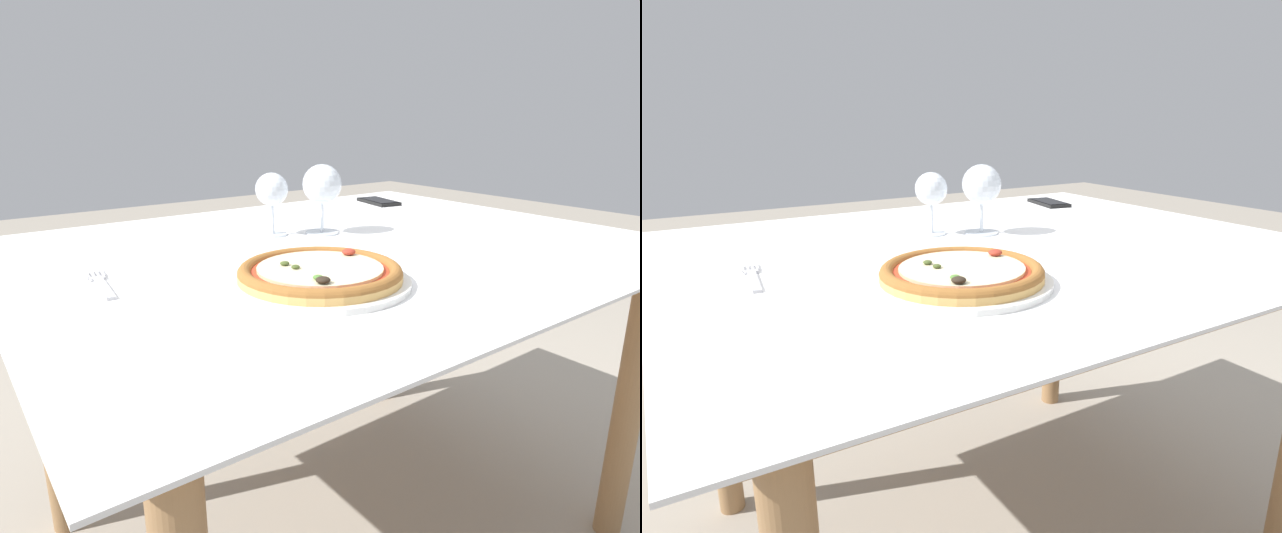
# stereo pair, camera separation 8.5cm
# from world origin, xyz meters

# --- Properties ---
(ground_plane) EXTENTS (10.00, 10.00, 0.00)m
(ground_plane) POSITION_xyz_m (0.00, 0.00, 0.00)
(ground_plane) COLOR #9E9384
(dining_table) EXTENTS (1.28, 1.03, 0.72)m
(dining_table) POSITION_xyz_m (0.00, 0.00, 0.64)
(dining_table) COLOR #997047
(dining_table) RESTS_ON ground_plane
(pizza_plate) EXTENTS (0.29, 0.29, 0.04)m
(pizza_plate) POSITION_xyz_m (-0.19, -0.20, 0.74)
(pizza_plate) COLOR white
(pizza_plate) RESTS_ON dining_table
(fork) EXTENTS (0.04, 0.17, 0.00)m
(fork) POSITION_xyz_m (-0.48, 0.01, 0.72)
(fork) COLOR silver
(fork) RESTS_ON dining_table
(wine_glass_far_left) EXTENTS (0.09, 0.09, 0.16)m
(wine_glass_far_left) POSITION_xyz_m (0.04, 0.10, 0.83)
(wine_glass_far_left) COLOR silver
(wine_glass_far_left) RESTS_ON dining_table
(wine_glass_far_right) EXTENTS (0.07, 0.07, 0.14)m
(wine_glass_far_right) POSITION_xyz_m (-0.06, 0.16, 0.82)
(wine_glass_far_right) COLOR silver
(wine_glass_far_right) RESTS_ON dining_table
(cell_phone) EXTENTS (0.09, 0.15, 0.01)m
(cell_phone) POSITION_xyz_m (0.43, 0.34, 0.73)
(cell_phone) COLOR black
(cell_phone) RESTS_ON dining_table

